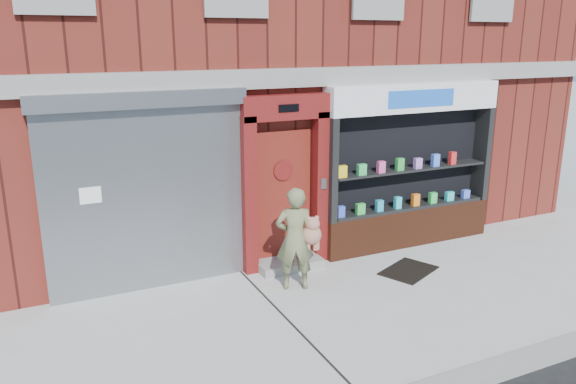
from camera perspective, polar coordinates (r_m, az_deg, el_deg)
ground at (r=8.61m, az=9.68°, el=-10.78°), size 80.00×80.00×0.00m
curb at (r=7.16m, az=19.96°, el=-16.79°), size 60.00×0.30×0.12m
building at (r=13.08m, az=-5.22°, el=16.37°), size 12.00×8.16×8.00m
shutter_bay at (r=8.59m, az=-14.26°, el=1.13°), size 3.10×0.30×3.04m
red_door_bay at (r=9.26m, az=-0.32°, el=0.97°), size 1.52×0.58×2.90m
pharmacy_bay at (r=10.51m, az=12.23°, el=1.89°), size 3.50×0.41×3.00m
woman at (r=8.57m, az=0.89°, el=-4.71°), size 0.76×0.56×1.62m
doormat at (r=9.67m, az=12.14°, el=-7.81°), size 1.12×0.98×0.02m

